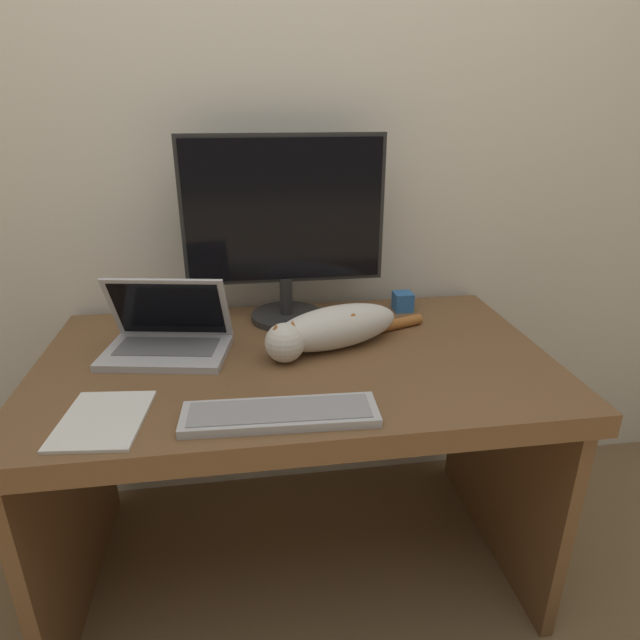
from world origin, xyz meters
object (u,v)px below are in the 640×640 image
Objects in this scene: laptop at (167,338)px; cat at (331,328)px; monitor at (285,226)px; external_keyboard at (280,414)px.

laptop is 0.73× the size of cat.
external_keyboard is (-0.07, -0.57, -0.29)m from monitor.
cat is at bearing 66.16° from external_keyboard.
laptop is at bearing -150.20° from monitor.
monitor is at bearing 94.31° from cat.
laptop is 0.47m from external_keyboard.
monitor is 0.65m from external_keyboard.
laptop reaches higher than external_keyboard.
external_keyboard is 0.38m from cat.
laptop is 0.83× the size of external_keyboard.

